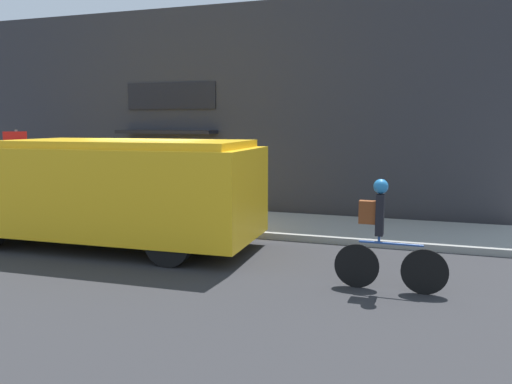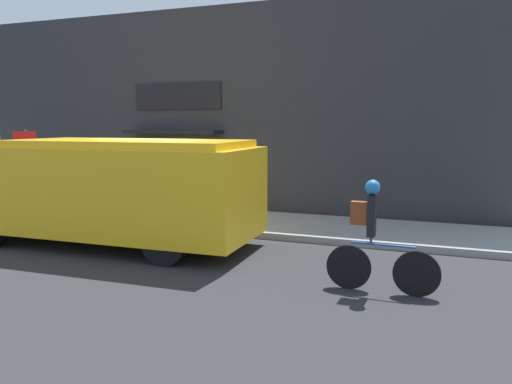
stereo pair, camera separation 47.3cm
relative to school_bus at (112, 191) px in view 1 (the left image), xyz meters
The scene contains 6 objects.
ground_plane 2.02m from the school_bus, 84.25° to the left, with size 70.00×70.00×0.00m, color #2B2B2D.
sidewalk 3.15m from the school_bus, 86.82° to the left, with size 28.00×2.64×0.15m.
storefront 4.96m from the school_bus, 88.24° to the left, with size 16.50×0.89×5.91m.
school_bus is the anchor object (origin of this frame).
cyclist 5.73m from the school_bus, 11.08° to the right, with size 1.73×0.23×1.76m.
stop_sign_post 4.92m from the school_bus, 154.91° to the left, with size 0.45×0.45×2.28m.
Camera 1 is at (5.93, -10.53, 2.61)m, focal length 35.00 mm.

